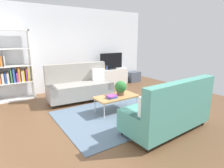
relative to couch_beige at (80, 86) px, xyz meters
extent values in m
plane|color=brown|center=(0.23, -1.43, -0.44)|extent=(7.68, 7.68, 0.00)
cube|color=silver|center=(0.23, 1.37, 1.01)|extent=(6.40, 0.12, 2.90)
cube|color=slate|center=(0.33, -1.62, -0.44)|extent=(2.90, 2.20, 0.01)
cube|color=gray|center=(-0.02, -0.07, -0.12)|extent=(1.97, 1.01, 0.44)
cube|color=gray|center=(0.01, 0.25, 0.38)|extent=(1.91, 0.37, 0.56)
cube|color=gray|center=(0.83, -0.15, -0.01)|extent=(0.27, 0.85, 0.22)
cube|color=gray|center=(-0.87, 0.01, -0.01)|extent=(0.27, 0.85, 0.22)
cylinder|color=black|center=(0.82, -0.49, -0.39)|extent=(0.05, 0.05, 0.10)
cylinder|color=black|center=(-0.92, -0.33, -0.39)|extent=(0.05, 0.05, 0.10)
cylinder|color=black|center=(0.88, 0.19, -0.39)|extent=(0.05, 0.05, 0.10)
cylinder|color=black|center=(-0.86, 0.35, -0.39)|extent=(0.05, 0.05, 0.10)
cube|color=white|center=(0.66, 0.01, 0.28)|extent=(0.41, 0.18, 0.36)
cube|color=teal|center=(0.68, -2.77, -0.12)|extent=(1.93, 0.91, 0.44)
cube|color=teal|center=(0.69, -3.09, 0.38)|extent=(1.91, 0.27, 0.56)
cube|color=teal|center=(-0.17, -2.80, -0.01)|extent=(0.23, 0.85, 0.22)
cube|color=teal|center=(1.53, -2.74, -0.01)|extent=(0.23, 0.85, 0.22)
cylinder|color=black|center=(-0.20, -2.46, -0.39)|extent=(0.05, 0.05, 0.10)
cylinder|color=black|center=(1.54, -2.40, -0.39)|extent=(0.05, 0.05, 0.10)
cylinder|color=black|center=(-0.18, -3.14, -0.39)|extent=(0.05, 0.05, 0.10)
cylinder|color=black|center=(1.56, -3.08, -0.39)|extent=(0.05, 0.05, 0.10)
cube|color=white|center=(0.02, -2.93, 0.28)|extent=(0.41, 0.16, 0.36)
cube|color=#288C4C|center=(0.47, -2.92, 0.28)|extent=(0.41, 0.16, 0.36)
cube|color=#B7844C|center=(0.38, -1.42, -0.04)|extent=(1.10, 0.56, 0.04)
cylinder|color=silver|center=(-0.12, -1.19, -0.25)|extent=(0.02, 0.02, 0.38)
cylinder|color=silver|center=(0.88, -1.19, -0.25)|extent=(0.02, 0.02, 0.38)
cylinder|color=silver|center=(-0.12, -1.65, -0.25)|extent=(0.02, 0.02, 0.38)
cylinder|color=silver|center=(0.88, -1.65, -0.25)|extent=(0.02, 0.02, 0.38)
cube|color=silver|center=(1.83, 1.03, -0.12)|extent=(1.40, 0.44, 0.64)
cube|color=black|center=(1.83, 1.01, 0.22)|extent=(0.36, 0.20, 0.04)
cube|color=black|center=(1.83, 1.01, 0.54)|extent=(1.00, 0.05, 0.60)
cube|color=white|center=(-1.14, 1.05, 0.61)|extent=(0.04, 0.36, 2.10)
cube|color=white|center=(-1.67, 1.05, 1.64)|extent=(1.10, 0.36, 0.04)
cube|color=white|center=(-1.67, 1.05, -0.42)|extent=(1.10, 0.36, 0.04)
cube|color=white|center=(-1.67, 1.05, 0.11)|extent=(1.02, 0.36, 0.03)
cube|color=white|center=(-1.67, 1.05, 0.61)|extent=(1.02, 0.36, 0.03)
cube|color=white|center=(-1.67, 1.05, 1.11)|extent=(1.02, 0.36, 0.03)
cube|color=silver|center=(-1.95, 1.05, 0.27)|extent=(0.06, 0.29, 0.29)
cube|color=#3359B2|center=(-1.88, 1.05, 0.27)|extent=(0.04, 0.29, 0.30)
cube|color=silver|center=(-1.82, 1.05, 0.27)|extent=(0.06, 0.29, 0.29)
cube|color=#3F8C4C|center=(-1.73, 1.05, 0.31)|extent=(0.04, 0.29, 0.38)
cube|color=#3359B2|center=(-1.66, 1.05, 0.33)|extent=(0.05, 0.29, 0.42)
cube|color=purple|center=(-1.57, 1.05, 0.27)|extent=(0.04, 0.29, 0.29)
cube|color=orange|center=(-1.52, 1.05, 0.34)|extent=(0.06, 0.29, 0.42)
cube|color=silver|center=(-1.44, 1.05, 0.29)|extent=(0.03, 0.29, 0.33)
cube|color=gold|center=(-1.40, 1.05, 0.29)|extent=(0.05, 0.29, 0.34)
cube|color=purple|center=(-1.32, 1.05, 0.31)|extent=(0.03, 0.29, 0.37)
cube|color=gold|center=(-1.27, 1.05, 0.33)|extent=(0.03, 0.29, 0.41)
cube|color=orange|center=(-1.93, 1.05, 0.77)|extent=(0.05, 0.29, 0.29)
cube|color=silver|center=(-1.85, 1.05, 0.77)|extent=(0.03, 0.29, 0.30)
cube|color=#4C5666|center=(2.93, 0.93, -0.22)|extent=(0.52, 0.40, 0.44)
cylinder|color=brown|center=(0.52, -1.41, 0.03)|extent=(0.19, 0.19, 0.10)
sphere|color=#2D7233|center=(0.52, -1.41, 0.20)|extent=(0.30, 0.30, 0.30)
cube|color=#3359B2|center=(0.20, -1.48, 0.00)|extent=(0.27, 0.22, 0.04)
cube|color=purple|center=(0.20, -1.48, 0.03)|extent=(0.27, 0.23, 0.03)
cylinder|color=#33B29E|center=(1.25, 1.08, 0.28)|extent=(0.09, 0.09, 0.17)
cylinder|color=orange|center=(1.40, 0.99, 0.29)|extent=(0.05, 0.05, 0.18)
cylinder|color=orange|center=(1.50, 0.99, 0.30)|extent=(0.05, 0.05, 0.21)
cylinder|color=#3359B2|center=(1.60, 0.99, 0.28)|extent=(0.06, 0.06, 0.17)
camera|label=1|loc=(-2.18, -5.07, 1.42)|focal=29.47mm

